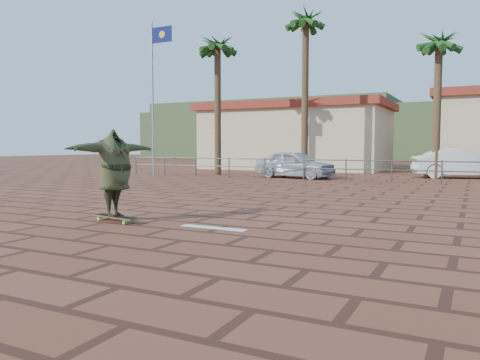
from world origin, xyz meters
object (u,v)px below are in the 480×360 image
skateboarder (115,173)px  car_white (461,163)px  longboard (116,217)px  car_silver (295,164)px

skateboarder → car_white: 18.94m
car_white → skateboarder: bearing=144.7°
skateboarder → car_white: bearing=-10.4°
skateboarder → car_white: skateboarder is taller
longboard → skateboarder: size_ratio=0.55×
skateboarder → car_white: size_ratio=0.50×
longboard → car_white: size_ratio=0.27×
longboard → car_silver: 14.55m
car_white → car_silver: bearing=98.5°
skateboarder → car_silver: skateboarder is taller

